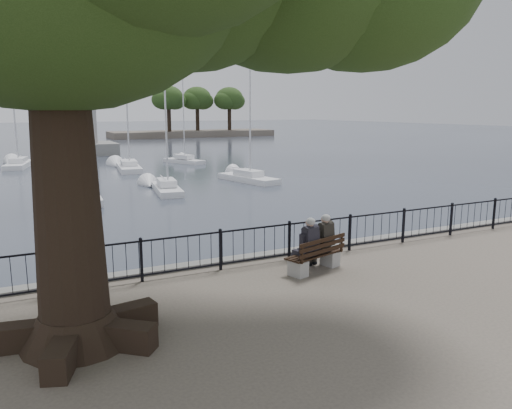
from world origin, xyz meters
TOP-DOWN VIEW (x-y plane):
  - harbor at (0.00, 3.00)m, footprint 260.00×260.00m
  - railing at (0.00, 2.50)m, footprint 22.06×0.06m
  - bench at (1.11, 1.35)m, footprint 1.77×0.97m
  - person_left at (0.82, 1.37)m, footprint 0.54×0.77m
  - person_right at (1.38, 1.53)m, footprint 0.54×0.77m
  - lion_monument at (2.00, 49.93)m, footprint 6.40×6.40m
  - sailboat_b at (-1.99, 19.97)m, footprint 1.74×5.15m
  - sailboat_c at (2.86, 20.73)m, footprint 2.04×5.03m
  - sailboat_d at (9.30, 22.64)m, footprint 2.63×5.55m
  - sailboat_f at (3.16, 32.88)m, footprint 2.32×6.06m
  - sailboat_g at (9.05, 36.35)m, footprint 3.04×4.72m
  - sailboat_h at (-5.03, 39.44)m, footprint 2.72×5.96m
  - far_shore at (25.54, 79.46)m, footprint 30.00×8.60m

SIDE VIEW (x-z plane):
  - sailboat_d at x=9.30m, z-range -5.21..3.77m
  - sailboat_g at x=9.05m, z-range -5.09..3.67m
  - sailboat_c at x=2.86m, z-range -5.89..4.54m
  - sailboat_b at x=-1.99m, z-range -6.08..4.73m
  - sailboat_f at x=3.16m, z-range -6.51..5.17m
  - sailboat_h at x=-5.03m, z-range -6.81..5.51m
  - harbor at x=0.00m, z-range -1.10..0.10m
  - bench at x=1.11m, z-range -0.14..0.76m
  - railing at x=0.00m, z-range 0.06..1.06m
  - person_left at x=0.82m, z-range -0.06..1.36m
  - person_right at x=1.38m, z-range -0.06..1.36m
  - lion_monument at x=2.00m, z-range -3.30..6.04m
  - far_shore at x=25.54m, z-range -1.59..7.59m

